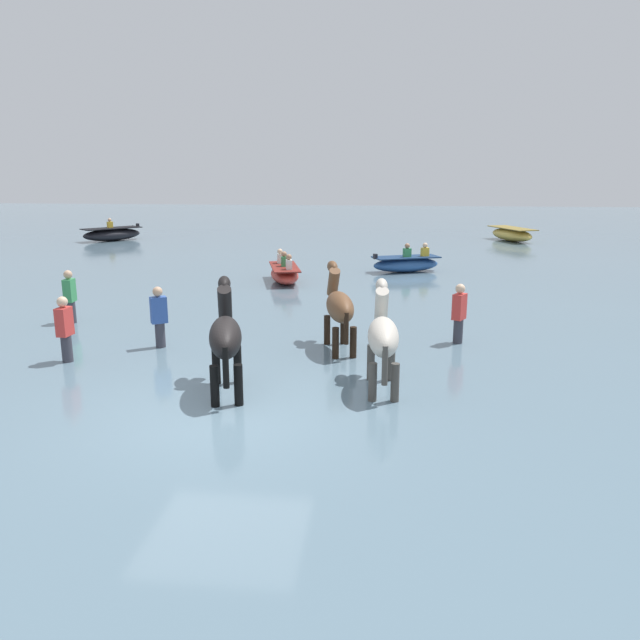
# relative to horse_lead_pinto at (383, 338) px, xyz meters

# --- Properties ---
(ground_plane) EXTENTS (120.00, 120.00, 0.00)m
(ground_plane) POSITION_rel_horse_lead_pinto_xyz_m (-2.39, -1.26, -1.23)
(ground_plane) COLOR #756B56
(water_surface) EXTENTS (90.00, 90.00, 0.37)m
(water_surface) POSITION_rel_horse_lead_pinto_xyz_m (-2.39, 8.74, -1.05)
(water_surface) COLOR slate
(water_surface) RESTS_ON ground
(horse_lead_pinto) EXTENTS (0.58, 1.91, 2.08)m
(horse_lead_pinto) POSITION_rel_horse_lead_pinto_xyz_m (0.00, 0.00, 0.00)
(horse_lead_pinto) COLOR beige
(horse_lead_pinto) RESTS_ON ground
(horse_trailing_black) EXTENTS (0.88, 1.98, 2.15)m
(horse_trailing_black) POSITION_rel_horse_lead_pinto_xyz_m (-2.52, -0.46, 0.04)
(horse_trailing_black) COLOR black
(horse_trailing_black) RESTS_ON ground
(horse_flank_bay) EXTENTS (0.85, 1.90, 2.06)m
(horse_flank_bay) POSITION_rel_horse_lead_pinto_xyz_m (-0.90, 2.20, -0.01)
(horse_flank_bay) COLOR brown
(horse_flank_bay) RESTS_ON ground
(boat_near_port) EXTENTS (1.46, 2.58, 1.00)m
(boat_near_port) POSITION_rel_horse_lead_pinto_xyz_m (-3.27, 9.74, -0.58)
(boat_near_port) COLOR #BC382D
(boat_near_port) RESTS_ON water_surface
(boat_distant_east) EXTENTS (2.61, 1.78, 1.03)m
(boat_distant_east) POSITION_rel_horse_lead_pinto_xyz_m (0.69, 12.26, -0.58)
(boat_distant_east) COLOR #28518E
(boat_distant_east) RESTS_ON water_surface
(boat_near_starboard) EXTENTS (2.25, 3.30, 0.67)m
(boat_near_starboard) POSITION_rel_horse_lead_pinto_xyz_m (6.28, 22.76, -0.53)
(boat_near_starboard) COLOR gold
(boat_near_starboard) RESTS_ON water_surface
(boat_distant_west) EXTENTS (2.82, 2.99, 1.14)m
(boat_distant_west) POSITION_rel_horse_lead_pinto_xyz_m (-14.03, 20.61, -0.53)
(boat_distant_west) COLOR black
(boat_distant_west) RESTS_ON water_surface
(person_wading_mid) EXTENTS (0.23, 0.34, 1.63)m
(person_wading_mid) POSITION_rel_horse_lead_pinto_xyz_m (-7.40, 3.76, -0.36)
(person_wading_mid) COLOR #383842
(person_wading_mid) RESTS_ON ground
(person_onlooker_right) EXTENTS (0.33, 0.38, 1.63)m
(person_onlooker_right) POSITION_rel_horse_lead_pinto_xyz_m (1.55, 2.97, -0.36)
(person_onlooker_right) COLOR #383842
(person_onlooker_right) RESTS_ON ground
(person_onlooker_left) EXTENTS (0.38, 0.34, 1.63)m
(person_onlooker_left) POSITION_rel_horse_lead_pinto_xyz_m (-4.56, 1.98, -0.36)
(person_onlooker_left) COLOR #383842
(person_onlooker_left) RESTS_ON ground
(person_wading_close) EXTENTS (0.22, 0.33, 1.63)m
(person_wading_close) POSITION_rel_horse_lead_pinto_xyz_m (-5.96, 0.82, -0.36)
(person_wading_close) COLOR #383842
(person_wading_close) RESTS_ON ground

